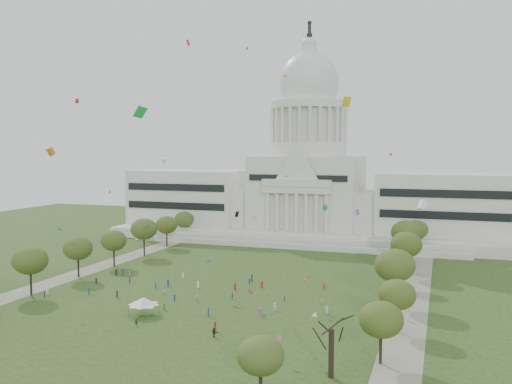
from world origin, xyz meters
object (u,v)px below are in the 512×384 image
(event_tent, at_px, (144,301))
(person_0, at_px, (327,310))
(big_bare_tree, at_px, (331,325))
(capitol, at_px, (308,185))

(event_tent, relative_size, person_0, 4.54)
(big_bare_tree, relative_size, person_0, 6.44)
(big_bare_tree, relative_size, event_tent, 1.42)
(big_bare_tree, xyz_separation_m, event_tent, (-46.15, 19.65, -5.52))
(capitol, height_order, big_bare_tree, capitol)
(capitol, relative_size, person_0, 80.49)
(event_tent, xyz_separation_m, person_0, (38.66, 13.75, -2.16))
(capitol, bearing_deg, event_tent, -93.82)
(capitol, relative_size, event_tent, 17.72)
(event_tent, bearing_deg, person_0, 19.58)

